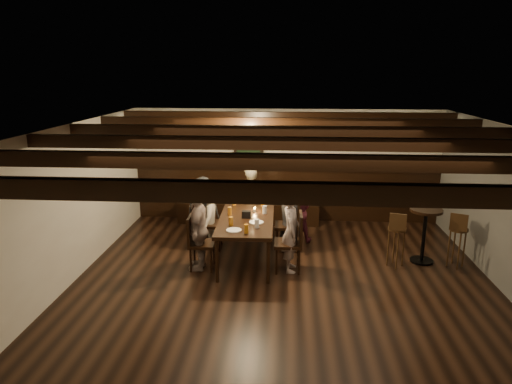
# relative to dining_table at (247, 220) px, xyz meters

# --- Properties ---
(room) EXTENTS (7.00, 7.00, 7.00)m
(room) POSITION_rel_dining_table_xyz_m (0.37, 0.96, 0.38)
(room) COLOR black
(room) RESTS_ON ground
(dining_table) EXTENTS (0.95, 2.04, 0.76)m
(dining_table) POSITION_rel_dining_table_xyz_m (0.00, 0.00, 0.00)
(dining_table) COLOR black
(dining_table) RESTS_ON floor
(chair_left_near) EXTENTS (0.46, 0.46, 0.98)m
(chair_left_near) POSITION_rel_dining_table_xyz_m (-0.73, 0.43, -0.40)
(chair_left_near) COLOR black
(chair_left_near) RESTS_ON floor
(chair_left_far) EXTENTS (0.42, 0.42, 0.90)m
(chair_left_far) POSITION_rel_dining_table_xyz_m (-0.71, -0.47, -0.42)
(chair_left_far) COLOR black
(chair_left_far) RESTS_ON floor
(chair_right_near) EXTENTS (0.45, 0.45, 0.96)m
(chair_right_near) POSITION_rel_dining_table_xyz_m (0.71, 0.47, -0.40)
(chair_right_near) COLOR black
(chair_right_near) RESTS_ON floor
(chair_right_far) EXTENTS (0.45, 0.45, 0.97)m
(chair_right_far) POSITION_rel_dining_table_xyz_m (0.73, -0.43, -0.40)
(chair_right_far) COLOR black
(chair_right_far) RESTS_ON floor
(person_bench_left) EXTENTS (0.61, 0.41, 1.24)m
(person_bench_left) POSITION_rel_dining_table_xyz_m (-0.92, 0.88, -0.08)
(person_bench_left) COLOR #2B2C2E
(person_bench_left) RESTS_ON floor
(person_bench_centre) EXTENTS (0.53, 0.35, 1.43)m
(person_bench_centre) POSITION_rel_dining_table_xyz_m (-0.02, 1.05, 0.02)
(person_bench_centre) COLOR gray
(person_bench_centre) RESTS_ON floor
(person_bench_right) EXTENTS (0.59, 0.46, 1.19)m
(person_bench_right) POSITION_rel_dining_table_xyz_m (0.88, 0.92, -0.10)
(person_bench_right) COLOR maroon
(person_bench_right) RESTS_ON floor
(person_left_near) EXTENTS (0.47, 0.80, 1.23)m
(person_left_near) POSITION_rel_dining_table_xyz_m (-0.76, 0.43, -0.08)
(person_left_near) COLOR #A49A8B
(person_left_near) RESTS_ON floor
(person_left_far) EXTENTS (0.35, 0.80, 1.35)m
(person_left_far) POSITION_rel_dining_table_xyz_m (-0.74, -0.47, -0.02)
(person_left_far) COLOR gray
(person_left_far) RESTS_ON floor
(person_right_near) EXTENTS (0.42, 0.63, 1.28)m
(person_right_near) POSITION_rel_dining_table_xyz_m (0.74, 0.47, -0.06)
(person_right_near) COLOR black
(person_right_near) RESTS_ON floor
(person_right_far) EXTENTS (0.33, 0.49, 1.33)m
(person_right_far) POSITION_rel_dining_table_xyz_m (0.76, -0.43, -0.03)
(person_right_far) COLOR #A5918C
(person_right_far) RESTS_ON floor
(pint_a) EXTENTS (0.07, 0.07, 0.14)m
(pint_a) POSITION_rel_dining_table_xyz_m (-0.30, 0.69, 0.13)
(pint_a) COLOR #BF7219
(pint_a) RESTS_ON dining_table
(pint_b) EXTENTS (0.07, 0.07, 0.14)m
(pint_b) POSITION_rel_dining_table_xyz_m (0.24, 0.66, 0.13)
(pint_b) COLOR #BF7219
(pint_b) RESTS_ON dining_table
(pint_c) EXTENTS (0.07, 0.07, 0.14)m
(pint_c) POSITION_rel_dining_table_xyz_m (-0.30, 0.09, 0.13)
(pint_c) COLOR #BF7219
(pint_c) RESTS_ON dining_table
(pint_d) EXTENTS (0.07, 0.07, 0.14)m
(pint_d) POSITION_rel_dining_table_xyz_m (0.30, 0.21, 0.13)
(pint_d) COLOR silver
(pint_d) RESTS_ON dining_table
(pint_e) EXTENTS (0.07, 0.07, 0.14)m
(pint_e) POSITION_rel_dining_table_xyz_m (-0.21, -0.45, 0.13)
(pint_e) COLOR #BF7219
(pint_e) RESTS_ON dining_table
(pint_f) EXTENTS (0.07, 0.07, 0.14)m
(pint_f) POSITION_rel_dining_table_xyz_m (0.21, -0.55, 0.13)
(pint_f) COLOR silver
(pint_f) RESTS_ON dining_table
(pint_g) EXTENTS (0.07, 0.07, 0.14)m
(pint_g) POSITION_rel_dining_table_xyz_m (0.07, -0.80, 0.13)
(pint_g) COLOR #BF7219
(pint_g) RESTS_ON dining_table
(plate_near) EXTENTS (0.24, 0.24, 0.01)m
(plate_near) POSITION_rel_dining_table_xyz_m (-0.13, -0.70, 0.07)
(plate_near) COLOR white
(plate_near) RESTS_ON dining_table
(plate_far) EXTENTS (0.24, 0.24, 0.01)m
(plate_far) POSITION_rel_dining_table_xyz_m (0.19, -0.30, 0.07)
(plate_far) COLOR white
(plate_far) RESTS_ON dining_table
(condiment_caddy) EXTENTS (0.15, 0.10, 0.12)m
(condiment_caddy) POSITION_rel_dining_table_xyz_m (0.00, -0.05, 0.12)
(condiment_caddy) COLOR black
(condiment_caddy) RESTS_ON dining_table
(candle) EXTENTS (0.05, 0.05, 0.05)m
(candle) POSITION_rel_dining_table_xyz_m (0.11, 0.30, 0.09)
(candle) COLOR beige
(candle) RESTS_ON dining_table
(high_top_table) EXTENTS (0.53, 0.53, 0.94)m
(high_top_table) POSITION_rel_dining_table_xyz_m (3.00, 0.06, -0.08)
(high_top_table) COLOR black
(high_top_table) RESTS_ON floor
(bar_stool_left) EXTENTS (0.32, 0.33, 0.96)m
(bar_stool_left) POSITION_rel_dining_table_xyz_m (2.50, -0.14, -0.34)
(bar_stool_left) COLOR #322010
(bar_stool_left) RESTS_ON floor
(bar_stool_right) EXTENTS (0.34, 0.35, 0.96)m
(bar_stool_right) POSITION_rel_dining_table_xyz_m (3.50, -0.09, -0.34)
(bar_stool_right) COLOR #322010
(bar_stool_right) RESTS_ON floor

